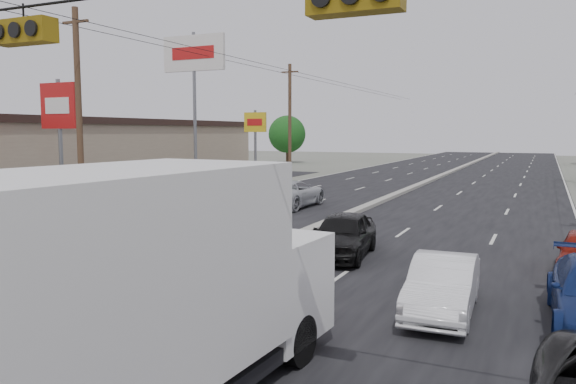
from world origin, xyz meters
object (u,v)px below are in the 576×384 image
pole_sign_mid (59,113)px  queue_car_b (443,286)px  tree_left_far (287,134)px  red_sedan (204,289)px  pole_sign_far (255,128)px  utility_pole_left_c (290,120)px  oncoming_near (127,217)px  queue_car_a (343,235)px  utility_pole_left_b (79,109)px  pole_sign_billboard (194,63)px  oncoming_far (290,194)px  box_truck (152,289)px

pole_sign_mid → queue_car_b: size_ratio=1.84×
tree_left_far → red_sedan: size_ratio=1.35×
red_sedan → pole_sign_far: bearing=109.0°
utility_pole_left_c → red_sedan: utility_pole_left_c is taller
tree_left_far → oncoming_near: tree_left_far is taller
pole_sign_mid → tree_left_far: 42.32m
tree_left_far → red_sedan: bearing=-66.9°
tree_left_far → queue_car_a: tree_left_far is taller
tree_left_far → queue_car_a: (24.64, -49.11, -3.00)m
utility_pole_left_b → pole_sign_billboard: bearing=98.7°
pole_sign_billboard → tree_left_far: (-7.50, 32.00, -5.15)m
pole_sign_mid → oncoming_far: size_ratio=1.35×
pole_sign_mid → pole_sign_billboard: 10.97m
utility_pole_left_c → pole_sign_billboard: bearing=-99.5°
red_sedan → oncoming_near: size_ratio=0.96×
oncoming_near → oncoming_far: size_ratio=0.91×
pole_sign_billboard → pole_sign_mid: bearing=-104.0°
utility_pole_left_b → oncoming_far: (8.62, 6.16, -4.39)m
tree_left_far → oncoming_near: bearing=-72.2°
utility_pole_left_c → box_truck: size_ratio=1.40×
pole_sign_billboard → oncoming_far: size_ratio=2.12×
pole_sign_billboard → queue_car_b: bearing=-45.8°
tree_left_far → red_sedan: (24.09, -56.34, -2.97)m
pole_sign_mid → queue_car_a: (19.64, -7.11, -4.40)m
box_truck → oncoming_near: size_ratio=1.51×
pole_sign_billboard → pole_sign_far: 12.89m
pole_sign_billboard → pole_sign_far: pole_sign_billboard is taller
pole_sign_far → oncoming_near: 30.71m
pole_sign_far → red_sedan: 40.76m
utility_pole_left_b → queue_car_b: (19.01, -8.58, -4.48)m
utility_pole_left_c → oncoming_far: utility_pole_left_c is taller
pole_sign_far → oncoming_near: pole_sign_far is taller
utility_pole_left_c → tree_left_far: (-9.50, 20.00, -1.39)m
utility_pole_left_b → tree_left_far: utility_pole_left_b is taller
red_sedan → queue_car_b: size_ratio=1.19×
pole_sign_billboard → oncoming_near: size_ratio=2.33×
red_sedan → utility_pole_left_c: bearing=104.4°
utility_pole_left_b → queue_car_a: (15.14, -4.11, -4.39)m
utility_pole_left_b → tree_left_far: (-9.50, 45.00, -1.39)m
queue_car_a → oncoming_far: oncoming_far is taller
utility_pole_left_c → box_truck: bearing=-68.1°
red_sedan → queue_car_b: 5.21m
box_truck → queue_car_b: 7.01m
utility_pole_left_c → queue_car_a: 33.10m
tree_left_far → box_truck: (25.51, -59.81, -1.90)m
red_sedan → queue_car_a: red_sedan is taller
tree_left_far → queue_car_a: bearing=-63.4°
tree_left_far → utility_pole_left_c: bearing=-64.6°
tree_left_far → queue_car_b: tree_left_far is taller
box_truck → utility_pole_left_b: bearing=140.8°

